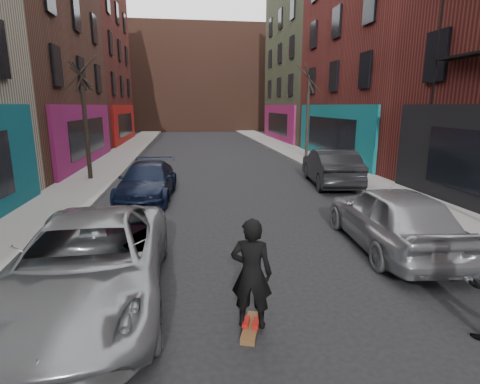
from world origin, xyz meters
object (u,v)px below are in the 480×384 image
object	(u,v)px
parked_right_far	(392,217)
skateboard	(251,328)
parked_left_far	(89,262)
skateboarder	(251,273)
tree_right_far	(308,104)
parked_right_end	(331,167)
parked_left_end	(147,181)
tree_left_far	(84,107)

from	to	relation	value
parked_right_far	skateboard	world-z (taller)	parked_right_far
parked_left_far	skateboarder	world-z (taller)	skateboarder
tree_right_far	parked_left_far	distance (m)	20.27
parked_right_end	skateboard	bearing A→B (deg)	70.43
skateboard	parked_right_far	bearing A→B (deg)	54.68
parked_left_far	parked_left_end	size ratio (longest dim) A/B	1.20
parked_left_end	skateboard	bearing A→B (deg)	-71.08
parked_left_end	tree_right_far	bearing A→B (deg)	50.31
tree_left_far	skateboard	size ratio (longest dim) A/B	8.12
parked_left_end	parked_right_far	bearing A→B (deg)	-39.32
tree_right_far	parked_left_end	xyz separation A→B (m)	(-9.40, -9.89, -2.86)
parked_left_end	skateboarder	bearing A→B (deg)	-71.08
tree_left_far	parked_left_end	bearing A→B (deg)	-52.39
tree_left_far	tree_right_far	size ratio (longest dim) A/B	0.96
tree_left_far	parked_right_far	distance (m)	13.89
tree_left_far	parked_right_end	size ratio (longest dim) A/B	1.33
parked_left_far	skateboard	bearing A→B (deg)	-26.69
tree_left_far	skateboard	world-z (taller)	tree_left_far
skateboard	parked_right_end	bearing A→B (deg)	80.89
tree_right_far	parked_left_far	bearing A→B (deg)	-118.74
parked_left_far	parked_right_far	distance (m)	6.87
tree_left_far	parked_left_end	size ratio (longest dim) A/B	1.40
tree_right_far	skateboard	bearing A→B (deg)	-110.33
parked_right_end	parked_left_end	bearing A→B (deg)	18.68
parked_right_far	parked_left_end	bearing A→B (deg)	-39.03
tree_right_far	parked_right_end	world-z (taller)	tree_right_far
tree_right_far	skateboard	distance (m)	20.41
tree_right_far	parked_right_far	size ratio (longest dim) A/B	1.45
skateboard	skateboarder	xyz separation A→B (m)	(0.00, 0.00, 0.92)
parked_right_far	parked_right_end	size ratio (longest dim) A/B	0.96
tree_right_far	skateboarder	xyz separation A→B (m)	(-6.98, -18.86, -2.56)
parked_left_far	parked_left_end	distance (m)	7.72
skateboard	skateboarder	distance (m)	0.92
skateboard	parked_left_end	bearing A→B (deg)	123.14
tree_left_far	skateboarder	size ratio (longest dim) A/B	3.72
parked_left_end	parked_right_far	xyz separation A→B (m)	(6.40, -6.00, 0.13)
tree_left_far	parked_right_far	world-z (taller)	tree_left_far
parked_right_far	parked_right_end	xyz separation A→B (m)	(1.40, 7.53, 0.00)
tree_left_far	parked_right_far	size ratio (longest dim) A/B	1.38
tree_right_far	parked_left_far	size ratio (longest dim) A/B	1.22
parked_right_far	parked_right_end	bearing A→B (deg)	-96.40
tree_left_far	tree_right_far	world-z (taller)	tree_right_far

